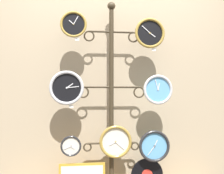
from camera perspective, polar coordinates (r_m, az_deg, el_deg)
shop_wall at (r=2.84m, az=-0.51°, el=5.63°), size 4.40×0.04×2.80m
display_stand at (r=2.67m, az=-0.13°, el=-6.74°), size 0.69×0.34×1.99m
clock_top_left at (r=2.64m, az=-8.37°, el=13.33°), size 0.26×0.04×0.26m
clock_top_right at (r=2.71m, az=8.23°, el=11.52°), size 0.31×0.04×0.31m
clock_middle_left at (r=2.54m, az=-9.84°, el=-0.18°), size 0.33×0.04×0.33m
clock_middle_right at (r=2.65m, az=9.96°, el=-0.58°), size 0.30×0.04×0.30m
clock_bottom_left at (r=2.59m, az=-8.93°, el=-12.56°), size 0.20×0.04×0.20m
clock_bottom_center at (r=2.62m, az=0.79°, el=-11.83°), size 0.32×0.04×0.32m
clock_bottom_right at (r=2.71m, az=9.19°, el=-12.59°), size 0.32×0.04×0.32m
price_tag_upper at (r=2.60m, az=-7.60°, el=10.29°), size 0.04×0.00×0.03m
price_tag_mid at (r=2.69m, az=9.12°, el=8.03°), size 0.04×0.00×0.03m
price_tag_lower at (r=2.54m, az=-8.85°, el=-4.15°), size 0.04×0.00×0.03m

